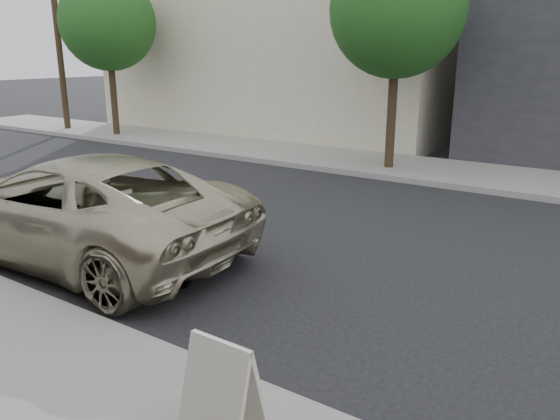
{
  "coord_description": "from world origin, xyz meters",
  "views": [
    {
      "loc": [
        -3.67,
        7.62,
        3.11
      ],
      "look_at": [
        0.62,
        1.28,
        0.9
      ],
      "focal_mm": 35.0,
      "sensor_mm": 36.0,
      "label": 1
    }
  ],
  "objects": [
    {
      "name": "ground",
      "position": [
        0.0,
        0.0,
        0.0
      ],
      "size": [
        120.0,
        120.0,
        0.0
      ],
      "primitive_type": "plane",
      "color": "black",
      "rests_on": "ground"
    },
    {
      "name": "far_sidewalk",
      "position": [
        0.0,
        -6.5,
        0.07
      ],
      "size": [
        44.0,
        3.0,
        0.15
      ],
      "primitive_type": "cube",
      "color": "gray",
      "rests_on": "ground"
    },
    {
      "name": "far_building_cream",
      "position": [
        9.0,
        -13.5,
        4.0
      ],
      "size": [
        14.0,
        11.0,
        8.0
      ],
      "color": "#C3B59C",
      "rests_on": "ground"
    },
    {
      "name": "street_tree_mid",
      "position": [
        2.0,
        -6.0,
        4.14
      ],
      "size": [
        3.4,
        3.4,
        5.7
      ],
      "color": "#372719",
      "rests_on": "far_sidewalk"
    },
    {
      "name": "street_tree_right",
      "position": [
        13.0,
        -6.0,
        4.14
      ],
      "size": [
        3.4,
        3.4,
        5.7
      ],
      "color": "#372719",
      "rests_on": "far_sidewalk"
    },
    {
      "name": "utility_pole",
      "position": [
        16.0,
        -6.0,
        3.5
      ],
      "size": [
        0.24,
        0.24,
        6.7
      ],
      "primitive_type": "cylinder",
      "color": "#372719",
      "rests_on": "far_sidewalk"
    },
    {
      "name": "motorcycle",
      "position": [
        1.87,
        2.59,
        0.52
      ],
      "size": [
        1.89,
        0.61,
        1.2
      ],
      "rotation": [
        0.0,
        0.0,
        -0.11
      ],
      "color": "black",
      "rests_on": "ground"
    },
    {
      "name": "minivan",
      "position": [
        3.55,
        2.6,
        0.8
      ],
      "size": [
        5.88,
        2.91,
        1.6
      ],
      "primitive_type": "imported",
      "rotation": [
        0.0,
        0.0,
        1.62
      ],
      "color": "#B2A98B",
      "rests_on": "ground"
    },
    {
      "name": "sandwich_sign",
      "position": [
        -1.28,
        4.87,
        0.61
      ],
      "size": [
        0.58,
        0.53,
        0.92
      ],
      "rotation": [
        0.0,
        0.0,
        -0.01
      ],
      "color": "beige",
      "rests_on": "near_sidewalk"
    }
  ]
}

